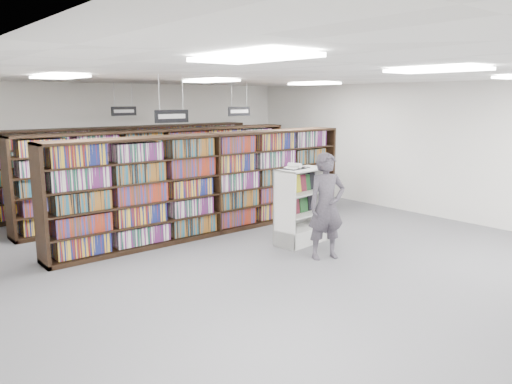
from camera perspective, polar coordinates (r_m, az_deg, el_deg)
floor at (r=9.19m, az=2.26°, el=-7.16°), size 12.00×12.00×0.00m
ceiling at (r=8.76m, az=2.42°, el=13.19°), size 10.00×12.00×0.10m
wall_back at (r=13.86m, az=-14.57°, el=5.28°), size 10.00×0.10×3.20m
wall_right at (r=12.71m, az=19.39°, el=4.57°), size 0.10×12.00×3.20m
bookshelf_row_near at (r=10.47m, az=-5.02°, el=0.93°), size 7.00×0.60×2.10m
bookshelf_row_mid at (r=12.15m, az=-10.41°, el=2.13°), size 7.00×0.60×2.10m
bookshelf_row_far at (r=13.65m, az=-13.92°, el=2.91°), size 7.00×0.60×2.10m
aisle_sign_left at (r=8.68m, az=-9.61°, el=8.66°), size 0.65×0.02×0.80m
aisle_sign_right at (r=12.02m, az=-1.93°, el=9.30°), size 0.65×0.02×0.80m
aisle_sign_center at (r=12.69m, az=-14.87°, el=9.02°), size 0.65×0.02×0.80m
troffer_front_left at (r=4.54m, az=-0.44°, el=15.14°), size 0.60×1.20×0.04m
troffer_front_center at (r=6.84m, az=19.97°, el=12.99°), size 0.60×1.20×0.04m
troffer_back_left at (r=8.98m, az=-21.57°, el=12.16°), size 0.60×1.20×0.04m
troffer_back_center at (r=10.33m, az=-5.22°, el=12.54°), size 0.60×1.20×0.04m
troffer_back_right at (r=12.28m, az=6.66°, el=12.20°), size 0.60×1.20×0.04m
endcap_display at (r=9.84m, az=5.01°, el=-2.98°), size 1.12×0.65×1.49m
open_book at (r=9.61m, az=4.49°, el=2.89°), size 0.60×0.41×0.12m
shopper at (r=8.85m, az=8.07°, el=-1.62°), size 0.80×0.67×1.89m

